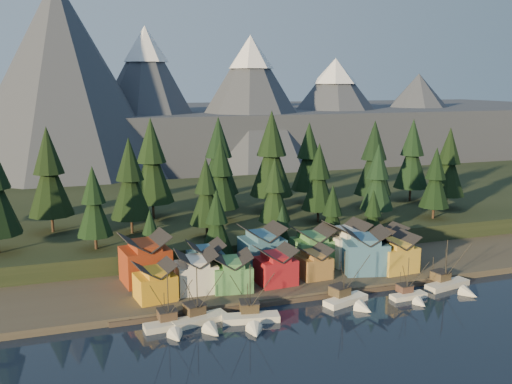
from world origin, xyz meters
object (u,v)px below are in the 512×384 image
object	(u,v)px
house_front_0	(155,280)
house_front_1	(196,270)
house_back_1	(206,260)
house_back_0	(145,257)
boat_5	(411,291)
boat_0	(171,319)
boat_2	(252,313)
boat_1	(202,314)
boat_4	(350,294)
boat_6	(452,280)

from	to	relation	value
house_front_0	house_front_1	size ratio (longest dim) A/B	1.01
house_back_1	house_back_0	bearing A→B (deg)	167.65
boat_5	boat_0	bearing A→B (deg)	175.95
boat_2	boat_5	size ratio (longest dim) A/B	1.26
boat_0	boat_1	distance (m)	6.07
boat_0	house_front_1	xyz separation A→B (m)	(8.34, 14.95, 3.80)
boat_0	boat_4	world-z (taller)	boat_4
boat_0	boat_5	bearing A→B (deg)	-5.76
boat_1	house_front_0	xyz separation A→B (m)	(-6.86, 12.38, 3.29)
boat_4	boat_5	bearing A→B (deg)	-24.51
house_front_0	house_back_1	xyz separation A→B (m)	(12.81, 8.20, 0.49)
boat_0	boat_5	size ratio (longest dim) A/B	1.18
house_front_0	house_front_1	distance (m)	9.40
boat_5	boat_6	size ratio (longest dim) A/B	0.79
boat_6	house_back_1	size ratio (longest dim) A/B	1.45
boat_2	boat_6	distance (m)	48.47
boat_0	boat_6	world-z (taller)	boat_6
boat_0	house_front_0	xyz separation A→B (m)	(-0.80, 12.81, 3.32)
boat_0	boat_6	xyz separation A→B (m)	(63.57, 1.02, -0.05)
house_back_0	boat_1	bearing A→B (deg)	-80.79
boat_2	house_back_1	distance (m)	23.60
boat_5	house_back_0	world-z (taller)	house_back_0
house_back_0	house_front_1	bearing A→B (deg)	-51.14
boat_4	boat_6	size ratio (longest dim) A/B	0.99
boat_1	boat_4	world-z (taller)	boat_4
boat_1	house_back_1	world-z (taller)	boat_1
boat_1	boat_2	bearing A→B (deg)	-28.41
boat_0	boat_4	xyz separation A→B (m)	(37.54, 0.31, 0.16)
boat_2	house_back_0	xyz separation A→B (m)	(-16.38, 25.96, 4.94)
boat_0	house_back_1	size ratio (longest dim) A/B	1.35
boat_6	house_front_1	xyz separation A→B (m)	(-55.22, 13.93, 3.85)
boat_2	house_front_0	size ratio (longest dim) A/B	1.43
boat_5	boat_6	xyz separation A→B (m)	(12.28, 2.45, 0.28)
boat_4	house_front_1	distance (m)	32.86
boat_4	boat_6	bearing A→B (deg)	-15.76
boat_0	boat_4	distance (m)	37.54
boat_1	boat_6	world-z (taller)	boat_1
house_front_0	house_back_0	world-z (taller)	house_back_0
boat_4	house_front_0	bearing A→B (deg)	144.61
boat_1	house_front_1	world-z (taller)	boat_1
boat_4	boat_5	distance (m)	13.86
boat_0	house_back_0	bearing A→B (deg)	88.66
boat_6	house_front_0	size ratio (longest dim) A/B	1.44
boat_0	boat_6	size ratio (longest dim) A/B	0.93
boat_4	house_front_1	world-z (taller)	boat_4
house_back_0	house_front_0	bearing A→B (deg)	-95.95
boat_0	house_back_1	world-z (taller)	boat_0
boat_4	boat_6	world-z (taller)	boat_4
boat_5	house_back_1	distance (m)	45.41
boat_0	house_back_0	world-z (taller)	house_back_0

